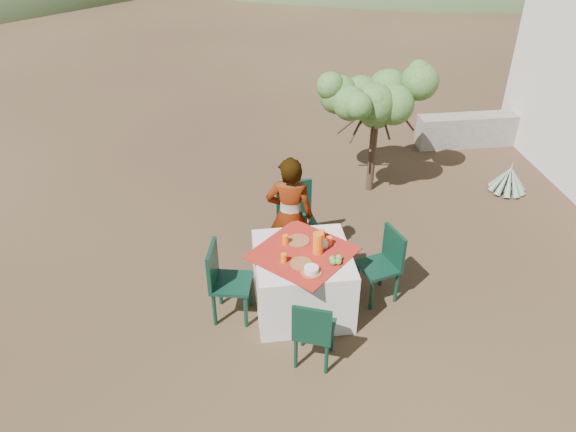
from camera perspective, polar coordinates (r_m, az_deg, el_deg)
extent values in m
plane|color=#332017|center=(6.78, 3.43, -6.74)|extent=(160.00, 160.00, 0.00)
cube|color=white|center=(6.20, 1.48, -6.58)|extent=(1.02, 1.02, 0.75)
cube|color=#9E2717|center=(5.97, 1.53, -3.75)|extent=(1.30, 1.30, 0.01)
cylinder|color=black|center=(6.88, -0.03, -3.45)|extent=(0.05, 0.05, 0.48)
cylinder|color=black|center=(6.96, 2.85, -2.99)|extent=(0.05, 0.05, 0.48)
cylinder|color=black|center=(7.17, -0.77, -1.79)|extent=(0.05, 0.05, 0.48)
cylinder|color=black|center=(7.25, 2.01, -1.37)|extent=(0.05, 0.05, 0.48)
cube|color=black|center=(6.92, 1.03, -0.76)|extent=(0.50, 0.50, 0.04)
cube|color=black|center=(6.95, 0.60, 1.88)|extent=(0.45, 0.10, 0.47)
cylinder|color=black|center=(5.84, 4.49, -12.04)|extent=(0.04, 0.04, 0.41)
cylinder|color=black|center=(5.88, 1.48, -11.57)|extent=(0.04, 0.04, 0.41)
cylinder|color=black|center=(5.63, 3.93, -14.19)|extent=(0.04, 0.04, 0.41)
cylinder|color=black|center=(5.67, 0.79, -13.69)|extent=(0.04, 0.04, 0.41)
cube|color=black|center=(5.61, 2.73, -11.41)|extent=(0.49, 0.49, 0.04)
cube|color=black|center=(5.33, 2.42, -11.00)|extent=(0.37, 0.17, 0.40)
cylinder|color=black|center=(6.08, -4.31, -9.55)|extent=(0.04, 0.04, 0.45)
cylinder|color=black|center=(6.33, -3.88, -7.48)|extent=(0.04, 0.04, 0.45)
cylinder|color=black|center=(6.13, -7.49, -9.33)|extent=(0.04, 0.04, 0.45)
cylinder|color=black|center=(6.38, -6.92, -7.29)|extent=(0.04, 0.04, 0.45)
cube|color=black|center=(6.08, -5.77, -6.81)|extent=(0.50, 0.50, 0.04)
cube|color=black|center=(5.97, -7.70, -4.92)|extent=(0.12, 0.42, 0.44)
cylinder|color=black|center=(6.55, 7.05, -6.18)|extent=(0.04, 0.04, 0.43)
cylinder|color=black|center=(6.34, 8.49, -7.85)|extent=(0.04, 0.04, 0.43)
cylinder|color=black|center=(6.69, 9.46, -5.45)|extent=(0.04, 0.04, 0.43)
cylinder|color=black|center=(6.49, 10.96, -7.05)|extent=(0.04, 0.04, 0.43)
cube|color=black|center=(6.39, 9.15, -5.14)|extent=(0.49, 0.49, 0.04)
cube|color=black|center=(6.33, 10.73, -3.09)|extent=(0.15, 0.39, 0.42)
imported|color=#8C6651|center=(6.54, 0.18, -0.03)|extent=(0.62, 0.48, 1.52)
cylinder|color=#422B21|center=(8.39, 8.58, 6.52)|extent=(0.11, 0.11, 1.28)
sphere|color=#2B5E22|center=(8.13, 8.95, 10.56)|extent=(0.55, 0.55, 0.55)
sphere|color=#2B5E22|center=(8.23, 12.47, 11.49)|extent=(0.51, 0.51, 0.51)
sphere|color=#2B5E22|center=(8.07, 5.65, 11.32)|extent=(0.47, 0.47, 0.47)
sphere|color=#2B5E22|center=(8.54, 8.78, 12.99)|extent=(0.49, 0.49, 0.49)
sphere|color=#2B5E22|center=(7.72, 10.19, 9.58)|extent=(0.44, 0.44, 0.44)
sphere|color=gray|center=(9.14, 21.30, 2.56)|extent=(0.18, 0.18, 0.18)
cone|color=gray|center=(9.03, 21.59, 3.85)|extent=(0.10, 0.10, 0.53)
cone|color=gray|center=(9.11, 22.21, 3.50)|extent=(0.32, 0.13, 0.44)
cone|color=gray|center=(9.15, 21.93, 3.72)|extent=(0.30, 0.22, 0.46)
cone|color=gray|center=(9.17, 21.50, 3.86)|extent=(0.20, 0.31, 0.46)
cone|color=gray|center=(9.14, 21.07, 3.87)|extent=(0.15, 0.32, 0.45)
cone|color=gray|center=(9.08, 20.81, 3.74)|extent=(0.27, 0.26, 0.46)
cone|color=gray|center=(9.02, 20.82, 3.52)|extent=(0.32, 0.13, 0.44)
cone|color=gray|center=(8.97, 21.09, 3.30)|extent=(0.30, 0.22, 0.46)
cone|color=gray|center=(8.96, 21.53, 3.16)|extent=(0.20, 0.31, 0.46)
cone|color=gray|center=(8.98, 21.97, 3.15)|extent=(0.15, 0.32, 0.45)
cone|color=gray|center=(9.04, 22.22, 3.29)|extent=(0.27, 0.26, 0.46)
cube|color=gray|center=(10.52, 19.89, 8.31)|extent=(2.60, 0.35, 0.55)
cylinder|color=brown|center=(6.13, 1.07, -2.51)|extent=(0.25, 0.25, 0.01)
cylinder|color=brown|center=(5.80, 1.33, -4.85)|extent=(0.23, 0.23, 0.01)
cylinder|color=orange|center=(6.06, -0.27, -2.41)|extent=(0.07, 0.07, 0.11)
cylinder|color=orange|center=(5.80, -0.43, -4.28)|extent=(0.06, 0.06, 0.10)
cylinder|color=orange|center=(5.90, 3.07, -2.77)|extent=(0.11, 0.11, 0.24)
cylinder|color=brown|center=(5.69, 2.38, -5.71)|extent=(0.22, 0.22, 0.01)
cylinder|color=silver|center=(5.67, 2.39, -5.45)|extent=(0.15, 0.15, 0.05)
cylinder|color=orange|center=(6.06, 4.18, -2.55)|extent=(0.06, 0.06, 0.10)
cylinder|color=orange|center=(6.16, 3.49, -1.84)|extent=(0.06, 0.06, 0.10)
cube|color=silver|center=(6.02, 3.72, -2.91)|extent=(0.07, 0.06, 0.08)
sphere|color=#538E33|center=(5.83, 4.53, -4.35)|extent=(0.07, 0.07, 0.07)
sphere|color=#538E33|center=(5.85, 5.20, -4.23)|extent=(0.07, 0.07, 0.07)
sphere|color=#538E33|center=(5.80, 5.12, -4.61)|extent=(0.07, 0.07, 0.07)
sphere|color=#538E33|center=(5.79, 4.63, -4.66)|extent=(0.07, 0.07, 0.07)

